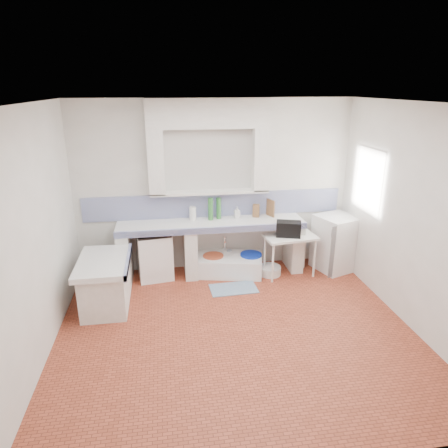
{
  "coord_description": "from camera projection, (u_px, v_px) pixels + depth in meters",
  "views": [
    {
      "loc": [
        -0.82,
        -4.32,
        2.98
      ],
      "look_at": [
        0.0,
        1.0,
        1.1
      ],
      "focal_mm": 32.01,
      "sensor_mm": 36.0,
      "label": 1
    }
  ],
  "objects": [
    {
      "name": "alcove_mass",
      "position": [
        209.0,
        113.0,
        6.02
      ],
      "size": [
        1.9,
        0.25,
        0.45
      ],
      "primitive_type": "cube",
      "color": "white",
      "rests_on": "ground"
    },
    {
      "name": "green_bottle_b",
      "position": [
        219.0,
        208.0,
        6.51
      ],
      "size": [
        0.1,
        0.1,
        0.35
      ],
      "primitive_type": "cylinder",
      "rotation": [
        0.0,
        0.0,
        0.42
      ],
      "color": "#307632",
      "rests_on": "counter_slab"
    },
    {
      "name": "peninsula_base",
      "position": [
        106.0,
        285.0,
        5.63
      ],
      "size": [
        0.6,
        1.0,
        0.62
      ],
      "primitive_type": "cube",
      "color": "white",
      "rests_on": "ground"
    },
    {
      "name": "peninsula_top",
      "position": [
        104.0,
        263.0,
        5.51
      ],
      "size": [
        0.7,
        1.1,
        0.08
      ],
      "primitive_type": "cube",
      "color": "white",
      "rests_on": "ground"
    },
    {
      "name": "black_bag",
      "position": [
        288.0,
        229.0,
        6.37
      ],
      "size": [
        0.43,
        0.33,
        0.24
      ],
      "primitive_type": "cube",
      "rotation": [
        0.0,
        0.0,
        -0.3
      ],
      "color": "black",
      "rests_on": "side_table"
    },
    {
      "name": "knife_block",
      "position": [
        256.0,
        211.0,
        6.62
      ],
      "size": [
        0.13,
        0.12,
        0.21
      ],
      "primitive_type": "cube",
      "rotation": [
        0.0,
        0.0,
        -0.36
      ],
      "color": "brown",
      "rests_on": "counter_slab"
    },
    {
      "name": "cutting_board",
      "position": [
        270.0,
        208.0,
        6.65
      ],
      "size": [
        0.1,
        0.2,
        0.29
      ],
      "primitive_type": "cube",
      "rotation": [
        0.0,
        0.0,
        0.39
      ],
      "color": "brown",
      "rests_on": "counter_slab"
    },
    {
      "name": "counter_pier_right",
      "position": [
        293.0,
        245.0,
        6.77
      ],
      "size": [
        0.2,
        0.55,
        0.82
      ],
      "primitive_type": "cube",
      "color": "white",
      "rests_on": "ground"
    },
    {
      "name": "backsplash",
      "position": [
        215.0,
        205.0,
        6.62
      ],
      "size": [
        4.27,
        0.03,
        0.4
      ],
      "primitive_type": "cube",
      "color": "navy",
      "rests_on": "ground"
    },
    {
      "name": "bucket_blue",
      "position": [
        251.0,
        263.0,
        6.67
      ],
      "size": [
        0.47,
        0.47,
        0.33
      ],
      "primitive_type": "cylinder",
      "rotation": [
        0.0,
        0.0,
        -0.43
      ],
      "color": "#0C2BAE",
      "rests_on": "ground"
    },
    {
      "name": "wall_left",
      "position": [
        34.0,
        238.0,
        4.35
      ],
      "size": [
        0.0,
        4.5,
        4.5
      ],
      "primitive_type": "plane",
      "rotation": [
        1.57,
        0.0,
        1.57
      ],
      "color": "white",
      "rests_on": "ground"
    },
    {
      "name": "water_bottle_a",
      "position": [
        219.0,
        261.0,
        6.82
      ],
      "size": [
        0.08,
        0.08,
        0.28
      ],
      "primitive_type": "cylinder",
      "rotation": [
        0.0,
        0.0,
        -0.09
      ],
      "color": "silver",
      "rests_on": "ground"
    },
    {
      "name": "counter_lip",
      "position": [
        213.0,
        230.0,
        6.16
      ],
      "size": [
        3.0,
        0.04,
        0.1
      ],
      "primitive_type": "cube",
      "color": "navy",
      "rests_on": "ground"
    },
    {
      "name": "bucket_red",
      "position": [
        213.0,
        264.0,
        6.64
      ],
      "size": [
        0.44,
        0.44,
        0.32
      ],
      "primitive_type": "cylinder",
      "rotation": [
        0.0,
        0.0,
        -0.38
      ],
      "color": "#C9532E",
      "rests_on": "ground"
    },
    {
      "name": "wall_right",
      "position": [
        414.0,
        218.0,
        4.99
      ],
      "size": [
        0.0,
        4.5,
        4.5
      ],
      "primitive_type": "plane",
      "rotation": [
        1.57,
        0.0,
        -1.57
      ],
      "color": "white",
      "rests_on": "ground"
    },
    {
      "name": "side_table",
      "position": [
        289.0,
        255.0,
        6.52
      ],
      "size": [
        0.87,
        0.55,
        0.04
      ],
      "primitive_type": "cube",
      "rotation": [
        0.0,
        0.0,
        0.12
      ],
      "color": "white",
      "rests_on": "ground"
    },
    {
      "name": "soap_bottle",
      "position": [
        237.0,
        212.0,
        6.58
      ],
      "size": [
        0.1,
        0.1,
        0.19
      ],
      "primitive_type": "imported",
      "rotation": [
        0.0,
        0.0,
        0.16
      ],
      "color": "white",
      "rests_on": "counter_slab"
    },
    {
      "name": "rug",
      "position": [
        233.0,
        289.0,
        6.16
      ],
      "size": [
        0.74,
        0.44,
        0.01
      ],
      "primitive_type": "cube",
      "rotation": [
        0.0,
        0.0,
        0.05
      ],
      "color": "#396893",
      "rests_on": "ground"
    },
    {
      "name": "sink",
      "position": [
        227.0,
        265.0,
        6.66
      ],
      "size": [
        1.25,
        0.85,
        0.28
      ],
      "primitive_type": "cube",
      "rotation": [
        0.0,
        0.0,
        -0.21
      ],
      "color": "white",
      "rests_on": "ground"
    },
    {
      "name": "bucket_orange",
      "position": [
        233.0,
        268.0,
        6.54
      ],
      "size": [
        0.35,
        0.35,
        0.27
      ],
      "primitive_type": "cylinder",
      "rotation": [
        0.0,
        0.0,
        0.24
      ],
      "color": "#C15322",
      "rests_on": "ground"
    },
    {
      "name": "ceiling",
      "position": [
        238.0,
        103.0,
        4.21
      ],
      "size": [
        4.5,
        4.5,
        0.0
      ],
      "primitive_type": "plane",
      "rotation": [
        3.14,
        0.0,
        0.0
      ],
      "color": "white",
      "rests_on": "ground"
    },
    {
      "name": "lace_valance",
      "position": [
        373.0,
        156.0,
        5.93
      ],
      "size": [
        0.01,
        0.84,
        0.24
      ],
      "primitive_type": "cube",
      "color": "white",
      "rests_on": "ground"
    },
    {
      "name": "counter_pier_mid",
      "position": [
        190.0,
        251.0,
        6.52
      ],
      "size": [
        0.2,
        0.55,
        0.82
      ],
      "primitive_type": "cube",
      "color": "white",
      "rests_on": "ground"
    },
    {
      "name": "counter_pier_left",
      "position": [
        125.0,
        255.0,
        6.37
      ],
      "size": [
        0.2,
        0.55,
        0.82
      ],
      "primitive_type": "cube",
      "color": "white",
      "rests_on": "ground"
    },
    {
      "name": "window_frame",
      "position": [
        379.0,
        181.0,
        6.07
      ],
      "size": [
        0.35,
        0.86,
        1.06
      ],
      "primitive_type": "cube",
      "color": "#382211",
      "rests_on": "ground"
    },
    {
      "name": "wall_back",
      "position": [
        215.0,
        187.0,
        6.54
      ],
      "size": [
        4.5,
        0.0,
        4.5
      ],
      "primitive_type": "plane",
      "rotation": [
        1.57,
        0.0,
        0.0
      ],
      "color": "white",
      "rests_on": "ground"
    },
    {
      "name": "paper_towel",
      "position": [
        193.0,
        213.0,
        6.47
      ],
      "size": [
        0.13,
        0.13,
        0.22
      ],
      "primitive_type": "cylinder",
      "rotation": [
        0.0,
        0.0,
        0.17
      ],
      "color": "white",
      "rests_on": "counter_slab"
    },
    {
      "name": "counter_slab",
      "position": [
        211.0,
        224.0,
        6.42
      ],
      "size": [
        3.0,
        0.6,
        0.08
      ],
      "primitive_type": "cube",
      "color": "white",
      "rests_on": "ground"
    },
    {
      "name": "green_bottle_a",
      "position": [
        211.0,
        209.0,
        6.45
      ],
      "size": [
        0.09,
        0.09,
        0.36
      ],
      "primitive_type": "cylinder",
      "rotation": [
        0.0,
        0.0,
        0.13
      ],
      "color": "#307632",
      "rests_on": "counter_slab"
    },
    {
      "name": "basin_white",
      "position": [
        270.0,
        270.0,
        6.62
      ],
      "size": [
        0.42,
        0.42,
        0.14
      ],
      "primitive_type": "cylinder",
      "rotation": [
        0.0,
        0.0,
        0.19
      ],
      "color": "white",
      "rests_on": "ground"
    },
    {
      "name": "wall_front",
      "position": [
        289.0,
        323.0,
        2.8
      ],
      "size": [
        4.5,
        0.0,
        4.5
      ],
      "primitive_type": "plane",
      "rotation": [
        -1.57,
        0.0,
        0.0
      ],
      "color": "white",
      "rests_on": "ground"
    },
    {
      "name": "fridge",
      "position": [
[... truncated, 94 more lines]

